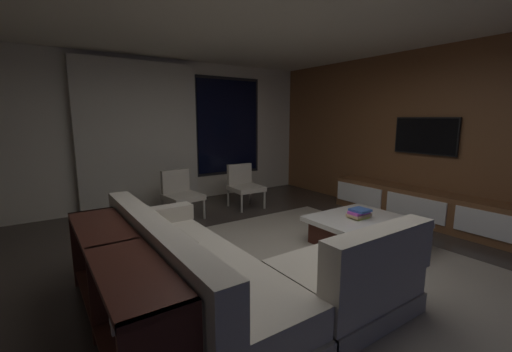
% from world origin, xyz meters
% --- Properties ---
extents(floor, '(9.20, 9.20, 0.00)m').
position_xyz_m(floor, '(0.00, 0.00, 0.00)').
color(floor, '#332B26').
extents(back_wall_with_window, '(6.60, 0.30, 2.70)m').
position_xyz_m(back_wall_with_window, '(-0.06, 3.62, 1.34)').
color(back_wall_with_window, beige).
rests_on(back_wall_with_window, floor).
extents(media_wall, '(0.12, 7.80, 2.70)m').
position_xyz_m(media_wall, '(3.06, 0.00, 1.35)').
color(media_wall, brown).
rests_on(media_wall, floor).
extents(ceiling, '(8.20, 8.20, 0.00)m').
position_xyz_m(ceiling, '(0.00, 0.00, 2.70)').
color(ceiling, beige).
extents(area_rug, '(3.20, 3.80, 0.01)m').
position_xyz_m(area_rug, '(0.35, -0.10, 0.01)').
color(area_rug, gray).
rests_on(area_rug, floor).
extents(sectional_couch, '(1.98, 2.50, 0.82)m').
position_xyz_m(sectional_couch, '(-0.83, -0.22, 0.29)').
color(sectional_couch, '#A49C8C').
rests_on(sectional_couch, floor).
extents(coffee_table, '(1.16, 1.16, 0.36)m').
position_xyz_m(coffee_table, '(1.23, -0.01, 0.19)').
color(coffee_table, '#3E1B14').
rests_on(coffee_table, floor).
extents(book_stack_on_coffee_table, '(0.29, 0.23, 0.12)m').
position_xyz_m(book_stack_on_coffee_table, '(1.22, 0.09, 0.42)').
color(book_stack_on_coffee_table, '#ACC747').
rests_on(book_stack_on_coffee_table, coffee_table).
extents(accent_chair_near_window, '(0.56, 0.58, 0.78)m').
position_xyz_m(accent_chair_near_window, '(1.00, 2.51, 0.43)').
color(accent_chair_near_window, '#B2ADA0').
rests_on(accent_chair_near_window, floor).
extents(accent_chair_by_curtain, '(0.61, 0.62, 0.78)m').
position_xyz_m(accent_chair_by_curtain, '(-0.22, 2.53, 0.43)').
color(accent_chair_by_curtain, '#B2ADA0').
rests_on(accent_chair_by_curtain, floor).
extents(media_console, '(0.46, 3.10, 0.52)m').
position_xyz_m(media_console, '(2.77, 0.05, 0.25)').
color(media_console, brown).
rests_on(media_console, floor).
extents(mounted_tv, '(0.05, 1.00, 0.58)m').
position_xyz_m(mounted_tv, '(2.95, 0.25, 1.35)').
color(mounted_tv, black).
extents(console_table_behind_couch, '(0.40, 2.10, 0.74)m').
position_xyz_m(console_table_behind_couch, '(-1.75, -0.08, 0.41)').
color(console_table_behind_couch, '#3E1B14').
rests_on(console_table_behind_couch, floor).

